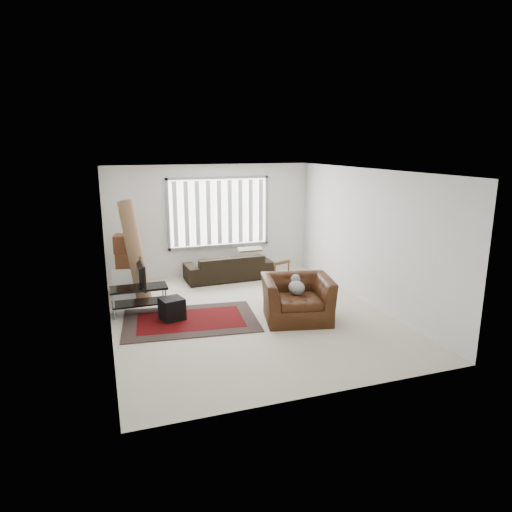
{
  "coord_description": "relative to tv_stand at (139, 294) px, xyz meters",
  "views": [
    {
      "loc": [
        -2.53,
        -7.73,
        3.14
      ],
      "look_at": [
        0.26,
        0.38,
        1.05
      ],
      "focal_mm": 32.0,
      "sensor_mm": 36.0,
      "label": 1
    }
  ],
  "objects": [
    {
      "name": "room",
      "position": [
        1.98,
        -0.28,
        1.38
      ],
      "size": [
        6.0,
        6.02,
        2.71
      ],
      "color": "beige",
      "rests_on": "ground"
    },
    {
      "name": "persian_rug",
      "position": [
        0.84,
        -0.71,
        -0.37
      ],
      "size": [
        2.57,
        1.86,
        0.02
      ],
      "color": "black",
      "rests_on": "ground"
    },
    {
      "name": "tv_stand",
      "position": [
        0.0,
        0.0,
        0.0
      ],
      "size": [
        1.05,
        0.47,
        0.53
      ],
      "color": "black",
      "rests_on": "ground"
    },
    {
      "name": "tv",
      "position": [
        -0.0,
        0.0,
        0.39
      ],
      "size": [
        0.11,
        0.85,
        0.49
      ],
      "primitive_type": "imported",
      "rotation": [
        0.0,
        0.0,
        1.57
      ],
      "color": "black",
      "rests_on": "tv_stand"
    },
    {
      "name": "subwoofer",
      "position": [
        0.53,
        -0.55,
        -0.16
      ],
      "size": [
        0.48,
        0.48,
        0.4
      ],
      "primitive_type": "cube",
      "rotation": [
        0.0,
        0.0,
        0.24
      ],
      "color": "black",
      "rests_on": "persian_rug"
    },
    {
      "name": "moving_boxes",
      "position": [
        -0.11,
        1.39,
        0.21
      ],
      "size": [
        0.6,
        0.57,
        1.28
      ],
      "color": "brown",
      "rests_on": "ground"
    },
    {
      "name": "white_flatpack",
      "position": [
        -0.2,
        0.76,
        -0.04
      ],
      "size": [
        0.56,
        0.28,
        0.68
      ],
      "primitive_type": "cube",
      "rotation": [
        -0.17,
        0.0,
        -0.18
      ],
      "color": "silver",
      "rests_on": "ground"
    },
    {
      "name": "rolled_rug",
      "position": [
        0.03,
        0.88,
        0.65
      ],
      "size": [
        0.65,
        0.94,
        2.07
      ],
      "primitive_type": "cylinder",
      "rotation": [
        -0.29,
        0.0,
        0.42
      ],
      "color": "brown",
      "rests_on": "ground"
    },
    {
      "name": "sofa",
      "position": [
        2.23,
        1.66,
        0.02
      ],
      "size": [
        2.09,
        0.96,
        0.79
      ],
      "primitive_type": "imported",
      "rotation": [
        0.0,
        0.0,
        3.17
      ],
      "color": "black",
      "rests_on": "ground"
    },
    {
      "name": "side_chair",
      "position": [
        2.94,
        -0.28,
        0.07
      ],
      "size": [
        0.55,
        0.55,
        0.82
      ],
      "rotation": [
        0.0,
        0.0,
        0.32
      ],
      "color": "#8B765B",
      "rests_on": "ground"
    },
    {
      "name": "armchair",
      "position": [
        2.72,
        -1.27,
        0.08
      ],
      "size": [
        1.44,
        1.32,
        0.91
      ],
      "rotation": [
        0.0,
        0.0,
        -0.22
      ],
      "color": "#391B0B",
      "rests_on": "ground"
    }
  ]
}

